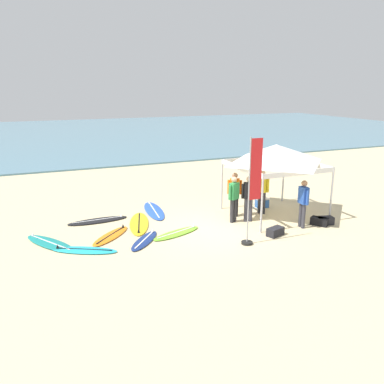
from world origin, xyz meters
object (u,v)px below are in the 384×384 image
at_px(surfboard_navy, 145,240).
at_px(surfboard_black, 98,220).
at_px(gear_bag_near_tent, 319,221).
at_px(person_yellow, 262,189).
at_px(surfboard_yellow, 139,223).
at_px(person_green, 234,196).
at_px(canopy_tent, 276,154).
at_px(surfboard_orange, 111,236).
at_px(person_blue, 303,201).
at_px(gear_bag_on_sand, 325,221).
at_px(surfboard_lime, 177,233).
at_px(surfboard_teal, 50,243).
at_px(person_black, 249,196).
at_px(person_orange, 235,191).
at_px(cooler_box, 262,203).
at_px(banner_flag, 252,196).
at_px(surfboard_cyan, 84,250).
at_px(gear_bag_by_pole, 275,232).
at_px(surfboard_blue, 154,211).

relative_size(surfboard_navy, surfboard_black, 0.77).
bearing_deg(gear_bag_near_tent, person_yellow, 121.08).
bearing_deg(surfboard_yellow, person_green, -18.41).
relative_size(canopy_tent, surfboard_yellow, 1.19).
xyz_separation_m(surfboard_orange, person_blue, (6.42, -1.70, 0.95)).
distance_m(surfboard_orange, gear_bag_on_sand, 7.61).
height_order(person_yellow, gear_bag_near_tent, person_yellow).
height_order(surfboard_lime, surfboard_teal, same).
bearing_deg(surfboard_lime, gear_bag_near_tent, -12.77).
bearing_deg(person_black, gear_bag_on_sand, -29.65).
bearing_deg(person_orange, person_blue, -51.26).
distance_m(canopy_tent, person_blue, 2.12).
xyz_separation_m(canopy_tent, cooler_box, (0.15, 1.01, -2.19)).
bearing_deg(person_orange, banner_flag, -107.77).
height_order(surfboard_orange, surfboard_teal, same).
bearing_deg(person_blue, gear_bag_on_sand, -3.77).
bearing_deg(surfboard_teal, surfboard_orange, -2.69).
relative_size(surfboard_lime, banner_flag, 0.59).
bearing_deg(cooler_box, person_orange, -160.19).
relative_size(surfboard_yellow, person_green, 1.51).
height_order(person_yellow, cooler_box, person_yellow).
xyz_separation_m(surfboard_cyan, surfboard_teal, (-0.91, 0.97, -0.00)).
bearing_deg(person_black, surfboard_cyan, -175.41).
height_order(surfboard_teal, cooler_box, cooler_box).
bearing_deg(gear_bag_by_pole, surfboard_cyan, 169.40).
relative_size(surfboard_yellow, surfboard_teal, 1.13).
xyz_separation_m(surfboard_black, gear_bag_near_tent, (7.28, -3.49, 0.10)).
xyz_separation_m(person_yellow, gear_bag_on_sand, (1.43, -1.98, -0.85)).
height_order(banner_flag, gear_bag_on_sand, banner_flag).
xyz_separation_m(person_green, gear_bag_by_pole, (0.64, -1.77, -0.85)).
bearing_deg(canopy_tent, person_green, -175.36).
bearing_deg(gear_bag_near_tent, person_black, 147.74).
distance_m(surfboard_yellow, person_orange, 3.77).
bearing_deg(gear_bag_by_pole, surfboard_teal, 163.25).
bearing_deg(surfboard_yellow, surfboard_navy, -99.46).
height_order(canopy_tent, person_blue, canopy_tent).
xyz_separation_m(surfboard_lime, surfboard_teal, (-4.02, 0.70, -0.00)).
relative_size(surfboard_navy, gear_bag_by_pole, 2.86).
relative_size(banner_flag, gear_bag_on_sand, 5.67).
height_order(surfboard_navy, gear_bag_near_tent, gear_bag_near_tent).
distance_m(surfboard_orange, person_yellow, 6.05).
xyz_separation_m(person_green, person_orange, (0.34, 0.57, 0.00)).
bearing_deg(gear_bag_by_pole, person_black, 93.63).
xyz_separation_m(surfboard_navy, surfboard_black, (-1.04, 2.56, -0.00)).
relative_size(surfboard_orange, person_black, 1.04).
xyz_separation_m(surfboard_orange, surfboard_black, (-0.12, 1.73, -0.00)).
height_order(surfboard_yellow, surfboard_blue, same).
xyz_separation_m(surfboard_yellow, surfboard_cyan, (-2.20, -1.71, 0.00)).
distance_m(person_blue, person_green, 2.43).
xyz_separation_m(surfboard_black, person_yellow, (6.09, -1.51, 0.95)).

